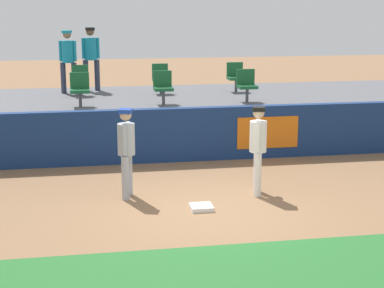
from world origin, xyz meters
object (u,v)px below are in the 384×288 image
at_px(seat_back_center, 161,77).
at_px(spectator_capped, 68,57).
at_px(seat_front_left, 80,88).
at_px(seat_back_right, 236,75).
at_px(player_fielder_home, 258,144).
at_px(seat_front_right, 247,84).
at_px(seat_back_left, 80,79).
at_px(first_base, 202,207).
at_px(spectator_hooded, 91,54).
at_px(seat_front_center, 163,86).
at_px(player_runner_visitor, 126,147).

xyz_separation_m(seat_back_center, spectator_capped, (-2.55, 0.57, 0.55)).
relative_size(seat_front_left, seat_back_right, 1.00).
bearing_deg(player_fielder_home, seat_front_right, -177.54).
bearing_deg(seat_back_left, player_fielder_home, -60.93).
distance_m(seat_front_right, spectator_capped, 5.17).
height_order(first_base, spectator_hooded, spectator_hooded).
bearing_deg(seat_front_center, seat_back_center, 84.76).
bearing_deg(seat_back_center, player_runner_visitor, -103.51).
height_order(seat_front_left, spectator_hooded, spectator_hooded).
distance_m(seat_front_left, seat_back_right, 4.77).
relative_size(player_runner_visitor, seat_back_right, 2.07).
height_order(seat_front_right, spectator_hooded, spectator_hooded).
relative_size(player_runner_visitor, seat_front_right, 2.07).
xyz_separation_m(player_runner_visitor, seat_back_right, (3.57, 5.83, 0.60)).
xyz_separation_m(first_base, player_fielder_home, (1.26, 0.75, 0.96)).
bearing_deg(spectator_hooded, player_fielder_home, 108.19).
height_order(seat_back_left, seat_front_right, same).
height_order(player_runner_visitor, seat_front_center, seat_front_center).
bearing_deg(first_base, seat_front_right, 66.78).
height_order(seat_front_right, seat_back_right, same).
bearing_deg(spectator_hooded, seat_front_right, 139.68).
xyz_separation_m(seat_back_right, spectator_capped, (-4.72, 0.57, 0.55)).
distance_m(player_fielder_home, seat_front_left, 5.46).
relative_size(seat_front_center, spectator_hooded, 0.46).
bearing_deg(seat_back_right, spectator_hooded, 166.89).
bearing_deg(player_fielder_home, seat_front_left, -127.29).
bearing_deg(seat_back_left, seat_back_center, -0.00).
height_order(player_runner_visitor, seat_back_left, seat_back_left).
distance_m(seat_front_right, seat_front_left, 4.26).
distance_m(first_base, seat_back_center, 6.98).
bearing_deg(spectator_hooded, seat_front_left, 77.61).
height_order(seat_back_center, seat_front_center, same).
xyz_separation_m(seat_front_center, spectator_capped, (-2.38, 2.37, 0.55)).
distance_m(spectator_hooded, spectator_capped, 0.75).
xyz_separation_m(player_fielder_home, seat_front_left, (-3.38, 4.25, 0.60)).
height_order(seat_back_left, seat_front_left, same).
xyz_separation_m(seat_front_right, seat_front_left, (-4.26, -0.00, -0.00)).
xyz_separation_m(seat_back_left, spectator_hooded, (0.32, 0.95, 0.58)).
distance_m(seat_back_center, spectator_capped, 2.67).
distance_m(player_runner_visitor, seat_back_left, 5.92).
relative_size(first_base, seat_back_right, 0.48).
bearing_deg(player_fielder_home, first_base, -45.09).
xyz_separation_m(player_fielder_home, spectator_hooded, (-3.04, 7.00, 1.19)).
relative_size(first_base, spectator_capped, 0.23).
height_order(seat_front_right, spectator_capped, spectator_capped).
relative_size(player_runner_visitor, seat_front_left, 2.07).
xyz_separation_m(seat_back_center, seat_front_left, (-2.24, -1.80, 0.00)).
relative_size(seat_front_left, seat_front_center, 1.00).
height_order(player_runner_visitor, spectator_hooded, spectator_hooded).
height_order(seat_front_left, spectator_capped, spectator_capped).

